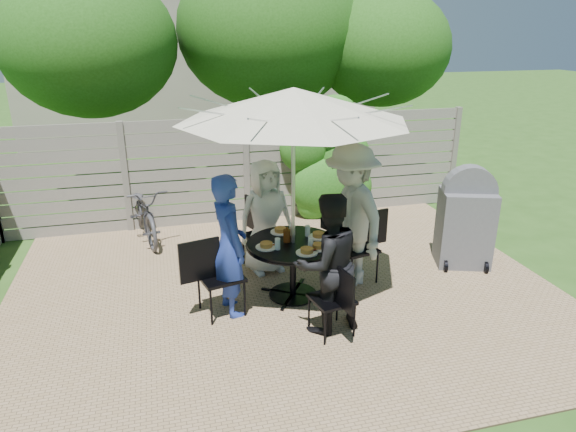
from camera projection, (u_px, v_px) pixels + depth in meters
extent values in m
plane|color=#264816|center=(291.00, 302.00, 6.43)|extent=(60.00, 60.00, 0.00)
cube|color=#937655|center=(281.00, 283.00, 6.88)|extent=(7.00, 6.00, 0.02)
cube|color=gray|center=(246.00, 170.00, 8.83)|extent=(8.00, 0.10, 1.85)
ellipsoid|color=#1E6316|center=(326.00, 168.00, 9.03)|extent=(1.20, 0.70, 1.80)
cube|color=#A39888|center=(196.00, 51.00, 16.45)|extent=(10.00, 6.00, 5.00)
ellipsoid|color=#1E4A11|center=(89.00, 42.00, 9.35)|extent=(3.20, 3.20, 2.72)
ellipsoid|color=#1E4A11|center=(270.00, 30.00, 10.55)|extent=(3.80, 3.80, 3.23)
ellipsoid|color=#1E4A11|center=(382.00, 48.00, 10.55)|extent=(2.80, 2.80, 2.38)
cylinder|color=black|center=(293.00, 243.00, 6.32)|extent=(1.35, 1.35, 0.03)
cylinder|color=black|center=(293.00, 270.00, 6.45)|extent=(0.08, 0.08, 0.73)
cylinder|color=black|center=(293.00, 295.00, 6.57)|extent=(0.61, 0.61, 0.04)
cylinder|color=silver|center=(293.00, 205.00, 6.15)|extent=(0.05, 0.05, 2.48)
cone|color=beige|center=(294.00, 104.00, 5.73)|extent=(3.19, 3.19, 0.38)
cube|color=black|center=(263.00, 236.00, 7.21)|extent=(0.59, 0.59, 0.04)
cube|color=black|center=(254.00, 214.00, 7.30)|extent=(0.18, 0.45, 0.48)
imported|color=silver|center=(266.00, 217.00, 7.00)|extent=(0.87, 0.66, 1.61)
cube|color=black|center=(221.00, 277.00, 6.01)|extent=(0.58, 0.58, 0.04)
cube|color=black|center=(200.00, 260.00, 5.81)|extent=(0.48, 0.15, 0.49)
imported|color=navy|center=(229.00, 246.00, 5.93)|extent=(0.53, 0.70, 1.73)
cube|color=black|center=(332.00, 299.00, 5.63)|extent=(0.50, 0.50, 0.03)
cube|color=black|center=(343.00, 289.00, 5.36)|extent=(0.11, 0.42, 0.44)
imported|color=black|center=(327.00, 264.00, 5.60)|extent=(0.90, 0.76, 1.62)
cube|color=black|center=(357.00, 249.00, 6.81)|extent=(0.55, 0.55, 0.04)
cube|color=black|center=(372.00, 228.00, 6.81)|extent=(0.46, 0.13, 0.48)
imported|color=#A5A7A2|center=(351.00, 216.00, 6.59)|extent=(0.95, 1.36, 1.91)
cylinder|color=white|center=(280.00, 232.00, 6.62)|extent=(0.26, 0.26, 0.01)
cylinder|color=#B88836|center=(280.00, 230.00, 6.61)|extent=(0.15, 0.15, 0.05)
cylinder|color=white|center=(266.00, 247.00, 6.16)|extent=(0.26, 0.26, 0.01)
cylinder|color=#B88836|center=(266.00, 245.00, 6.15)|extent=(0.15, 0.15, 0.05)
cylinder|color=white|center=(307.00, 253.00, 6.01)|extent=(0.26, 0.26, 0.01)
cylinder|color=#B88836|center=(307.00, 250.00, 6.00)|extent=(0.15, 0.15, 0.05)
cylinder|color=white|center=(318.00, 237.00, 6.46)|extent=(0.26, 0.26, 0.01)
cylinder|color=#B88836|center=(319.00, 234.00, 6.45)|extent=(0.15, 0.15, 0.05)
cylinder|color=white|center=(318.00, 248.00, 6.14)|extent=(0.24, 0.24, 0.01)
cylinder|color=#B88836|center=(318.00, 246.00, 6.13)|extent=(0.14, 0.14, 0.05)
cylinder|color=silver|center=(278.00, 244.00, 6.10)|extent=(0.07, 0.07, 0.14)
cylinder|color=silver|center=(311.00, 243.00, 6.12)|extent=(0.07, 0.07, 0.14)
cylinder|color=silver|center=(308.00, 231.00, 6.49)|extent=(0.07, 0.07, 0.14)
cylinder|color=#59280C|center=(287.00, 236.00, 6.31)|extent=(0.09, 0.09, 0.16)
cylinder|color=#C6B293|center=(292.00, 230.00, 6.52)|extent=(0.08, 0.08, 0.12)
imported|color=#333338|center=(144.00, 212.00, 8.22)|extent=(0.95, 1.82, 0.91)
cube|color=#55555A|center=(464.00, 229.00, 7.27)|extent=(0.86, 0.76, 1.11)
cylinder|color=#55555A|center=(469.00, 191.00, 7.08)|extent=(0.76, 0.45, 0.73)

